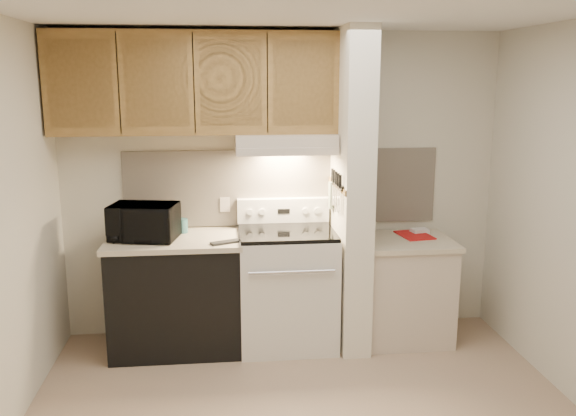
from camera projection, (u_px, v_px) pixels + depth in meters
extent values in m
plane|color=white|center=(309.00, 8.00, 3.35)|extent=(3.60, 3.60, 0.00)
cube|color=beige|center=(282.00, 185.00, 5.07)|extent=(3.60, 2.50, 0.02)
cube|color=beige|center=(283.00, 187.00, 5.06)|extent=(2.60, 0.02, 0.63)
cube|color=silver|center=(287.00, 289.00, 4.90)|extent=(0.76, 0.65, 0.92)
cube|color=black|center=(291.00, 298.00, 4.58)|extent=(0.50, 0.01, 0.30)
cylinder|color=silver|center=(292.00, 272.00, 4.50)|extent=(0.65, 0.02, 0.02)
cube|color=black|center=(287.00, 232.00, 4.80)|extent=(0.74, 0.64, 0.03)
cube|color=silver|center=(283.00, 210.00, 5.05)|extent=(0.76, 0.08, 0.20)
cube|color=black|center=(284.00, 211.00, 5.01)|extent=(0.10, 0.01, 0.04)
cylinder|color=silver|center=(250.00, 212.00, 4.98)|extent=(0.05, 0.02, 0.05)
cylinder|color=silver|center=(262.00, 212.00, 4.99)|extent=(0.05, 0.02, 0.05)
cylinder|color=silver|center=(305.00, 211.00, 5.03)|extent=(0.05, 0.02, 0.05)
cylinder|color=silver|center=(317.00, 211.00, 5.04)|extent=(0.05, 0.02, 0.05)
cube|color=black|center=(176.00, 296.00, 4.82)|extent=(1.00, 0.63, 0.87)
cube|color=beige|center=(174.00, 240.00, 4.73)|extent=(1.04, 0.67, 0.04)
cube|color=black|center=(226.00, 242.00, 4.57)|extent=(0.24, 0.16, 0.02)
cylinder|color=#31676B|center=(182.00, 226.00, 4.88)|extent=(0.13, 0.13, 0.11)
cube|color=beige|center=(225.00, 205.00, 5.03)|extent=(0.08, 0.01, 0.12)
imported|color=black|center=(144.00, 222.00, 4.65)|extent=(0.55, 0.42, 0.27)
cube|color=white|center=(351.00, 192.00, 4.78)|extent=(0.22, 0.70, 2.50)
cube|color=olive|center=(337.00, 186.00, 4.76)|extent=(0.01, 0.70, 0.04)
cube|color=black|center=(337.00, 184.00, 4.71)|extent=(0.02, 0.42, 0.04)
cube|color=silver|center=(340.00, 201.00, 4.57)|extent=(0.01, 0.03, 0.16)
cylinder|color=black|center=(340.00, 181.00, 4.53)|extent=(0.02, 0.02, 0.10)
cube|color=silver|center=(338.00, 200.00, 4.64)|extent=(0.01, 0.04, 0.18)
cylinder|color=black|center=(338.00, 180.00, 4.61)|extent=(0.02, 0.02, 0.10)
cube|color=silver|center=(336.00, 199.00, 4.73)|extent=(0.01, 0.04, 0.20)
cylinder|color=black|center=(336.00, 178.00, 4.69)|extent=(0.02, 0.02, 0.10)
cube|color=silver|center=(334.00, 195.00, 4.81)|extent=(0.01, 0.04, 0.16)
cylinder|color=black|center=(334.00, 176.00, 4.78)|extent=(0.02, 0.02, 0.10)
cube|color=silver|center=(332.00, 194.00, 4.88)|extent=(0.01, 0.04, 0.18)
cylinder|color=black|center=(332.00, 175.00, 4.85)|extent=(0.02, 0.02, 0.10)
cube|color=gray|center=(331.00, 195.00, 4.95)|extent=(0.03, 0.09, 0.22)
cube|color=beige|center=(404.00, 291.00, 5.01)|extent=(0.70, 0.60, 0.81)
cube|color=beige|center=(406.00, 242.00, 4.92)|extent=(0.74, 0.64, 0.04)
cube|color=red|center=(414.00, 235.00, 5.02)|extent=(0.28, 0.35, 0.01)
cube|color=white|center=(420.00, 231.00, 5.10)|extent=(0.16, 0.12, 0.04)
cube|color=beige|center=(285.00, 143.00, 4.78)|extent=(0.78, 0.44, 0.15)
cube|color=beige|center=(288.00, 152.00, 4.58)|extent=(0.78, 0.04, 0.06)
cube|color=olive|center=(195.00, 83.00, 4.65)|extent=(2.18, 0.33, 0.77)
cube|color=olive|center=(80.00, 83.00, 4.41)|extent=(0.46, 0.01, 0.63)
cube|color=black|center=(118.00, 83.00, 4.44)|extent=(0.01, 0.01, 0.73)
cube|color=olive|center=(156.00, 83.00, 4.47)|extent=(0.46, 0.01, 0.63)
cube|color=black|center=(194.00, 83.00, 4.49)|extent=(0.01, 0.01, 0.73)
cube|color=olive|center=(231.00, 83.00, 4.52)|extent=(0.46, 0.01, 0.63)
cube|color=black|center=(267.00, 83.00, 4.55)|extent=(0.01, 0.01, 0.73)
cube|color=olive|center=(303.00, 83.00, 4.58)|extent=(0.46, 0.01, 0.63)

